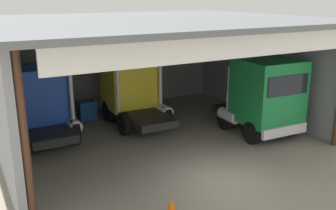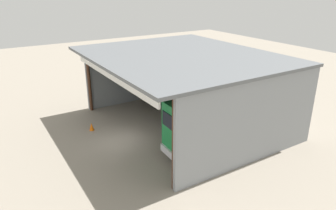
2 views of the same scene
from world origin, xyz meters
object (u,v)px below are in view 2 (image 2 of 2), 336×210
truck_yellow_center_bay (206,98)px  tool_cart (206,101)px  truck_blue_left_bay (173,82)px  oil_drum (246,116)px  truck_green_yard_outside (193,130)px  traffic_cone (92,127)px

truck_yellow_center_bay → tool_cart: bearing=141.7°
truck_blue_left_bay → oil_drum: (6.78, 2.50, -1.37)m
truck_green_yard_outside → truck_yellow_center_bay: bearing=-42.8°
truck_blue_left_bay → truck_yellow_center_bay: bearing=2.7°
truck_blue_left_bay → oil_drum: truck_blue_left_bay is taller
truck_green_yard_outside → tool_cart: (-6.55, 6.30, -1.45)m
oil_drum → tool_cart: tool_cart is taller
oil_drum → truck_blue_left_bay: bearing=-159.7°
truck_yellow_center_bay → oil_drum: bearing=48.3°
traffic_cone → truck_yellow_center_bay: bearing=73.1°
truck_blue_left_bay → oil_drum: bearing=20.8°
truck_yellow_center_bay → tool_cart: truck_yellow_center_bay is taller
truck_green_yard_outside → tool_cart: bearing=-41.2°
oil_drum → tool_cart: size_ratio=0.88×
truck_yellow_center_bay → tool_cart: (-1.96, 1.63, -1.21)m
tool_cart → truck_blue_left_bay: bearing=-145.7°
truck_green_yard_outside → oil_drum: truck_green_yard_outside is taller
truck_yellow_center_bay → truck_blue_left_bay: bearing=-176.5°
tool_cart → traffic_cone: size_ratio=1.79×
truck_blue_left_bay → traffic_cone: truck_blue_left_bay is taller
truck_yellow_center_bay → truck_green_yard_outside: truck_yellow_center_bay is taller
truck_blue_left_bay → traffic_cone: (2.00, -8.40, -1.53)m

